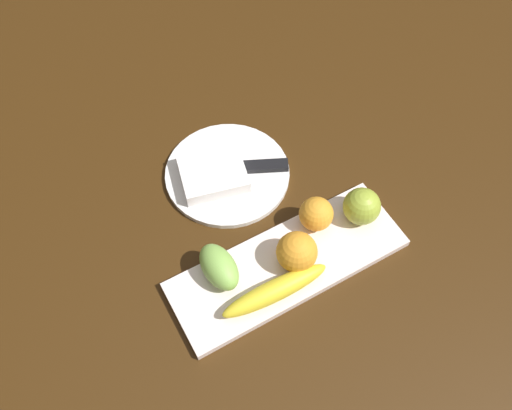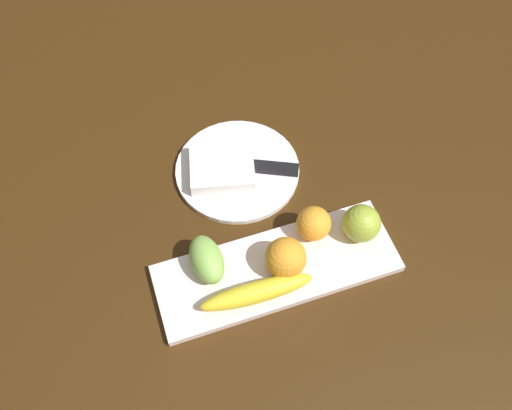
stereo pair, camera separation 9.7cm
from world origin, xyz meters
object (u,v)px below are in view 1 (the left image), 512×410
object	(u,v)px
apple	(362,206)
knife	(256,167)
grape_bunch	(219,267)
dinner_plate	(227,173)
fruit_tray	(288,264)
banana	(275,290)
folded_napkin	(213,174)
orange_near_banana	(316,214)
orange_near_apple	(297,252)

from	to	relation	value
apple	knife	size ratio (longest dim) A/B	0.38
grape_bunch	knife	bearing A→B (deg)	-135.02
grape_bunch	knife	distance (m)	0.23
apple	dinner_plate	xyz separation A→B (m)	(0.16, -0.20, -0.04)
fruit_tray	banana	world-z (taller)	banana
banana	grape_bunch	size ratio (longest dim) A/B	2.10
fruit_tray	folded_napkin	xyz separation A→B (m)	(0.03, -0.22, 0.02)
apple	orange_near_banana	bearing A→B (deg)	-19.78
orange_near_apple	knife	world-z (taller)	orange_near_apple
folded_napkin	orange_near_banana	bearing A→B (deg)	122.04
orange_near_apple	grape_bunch	distance (m)	0.13
apple	banana	xyz separation A→B (m)	(0.21, 0.06, -0.01)
apple	orange_near_banana	distance (m)	0.08
folded_napkin	banana	bearing A→B (deg)	85.54
orange_near_banana	apple	bearing A→B (deg)	160.22
apple	knife	distance (m)	0.22
grape_bunch	knife	xyz separation A→B (m)	(-0.16, -0.16, -0.03)
knife	apple	bearing A→B (deg)	145.50
orange_near_apple	orange_near_banana	size ratio (longest dim) A/B	1.15
banana	knife	world-z (taller)	banana
knife	fruit_tray	bearing A→B (deg)	101.13
fruit_tray	orange_near_apple	bearing A→B (deg)	156.36
orange_near_apple	fruit_tray	bearing A→B (deg)	-23.64
apple	knife	bearing A→B (deg)	-60.11
banana	orange_near_banana	distance (m)	0.16
fruit_tray	orange_near_banana	distance (m)	0.10
apple	folded_napkin	xyz separation A→B (m)	(0.19, -0.20, -0.02)
banana	orange_near_banana	xyz separation A→B (m)	(-0.13, -0.08, 0.01)
apple	knife	world-z (taller)	apple
folded_napkin	grape_bunch	bearing A→B (deg)	65.96
orange_near_apple	dinner_plate	size ratio (longest dim) A/B	0.29
dinner_plate	knife	xyz separation A→B (m)	(-0.05, 0.02, 0.01)
fruit_tray	orange_near_banana	xyz separation A→B (m)	(-0.08, -0.04, 0.04)
orange_near_apple	dinner_plate	world-z (taller)	orange_near_apple
fruit_tray	folded_napkin	size ratio (longest dim) A/B	3.48
dinner_plate	knife	size ratio (longest dim) A/B	1.37
folded_napkin	orange_near_apple	bearing A→B (deg)	100.43
apple	dinner_plate	distance (m)	0.26
orange_near_banana	dinner_plate	bearing A→B (deg)	-65.31
fruit_tray	apple	bearing A→B (deg)	-174.44
orange_near_banana	grape_bunch	xyz separation A→B (m)	(0.19, 0.01, -0.00)
dinner_plate	folded_napkin	size ratio (longest dim) A/B	1.99
fruit_tray	dinner_plate	xyz separation A→B (m)	(0.00, -0.22, -0.00)
banana	folded_napkin	world-z (taller)	banana
apple	banana	world-z (taller)	apple
knife	banana	bearing A→B (deg)	92.74
fruit_tray	knife	xyz separation A→B (m)	(-0.05, -0.20, 0.01)
apple	knife	xyz separation A→B (m)	(0.11, -0.18, -0.03)
apple	orange_near_banana	xyz separation A→B (m)	(0.08, -0.03, -0.00)
grape_bunch	fruit_tray	bearing A→B (deg)	161.31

